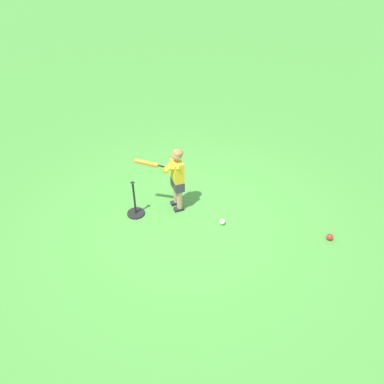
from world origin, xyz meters
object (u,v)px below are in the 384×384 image
object	(u,v)px
child_batter	(175,174)
play_ball_near_batter	(222,222)
play_ball_center_lawn	(330,237)
batting_tee	(136,209)

from	to	relation	value
child_batter	play_ball_near_batter	bearing A→B (deg)	100.33
child_batter	play_ball_near_batter	distance (m)	1.03
child_batter	play_ball_center_lawn	xyz separation A→B (m)	(-0.92, 2.24, -0.60)
play_ball_center_lawn	batting_tee	xyz separation A→B (m)	(1.48, -2.60, 0.05)
play_ball_near_batter	play_ball_center_lawn	distance (m)	1.61
play_ball_near_batter	batting_tee	xyz separation A→B (m)	(0.71, -1.19, 0.06)
child_batter	play_ball_center_lawn	distance (m)	2.49
child_batter	batting_tee	size ratio (longest dim) A/B	1.74
play_ball_near_batter	play_ball_center_lawn	bearing A→B (deg)	118.51
play_ball_near_batter	batting_tee	distance (m)	1.39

